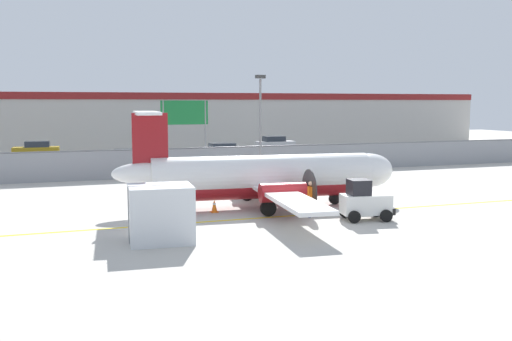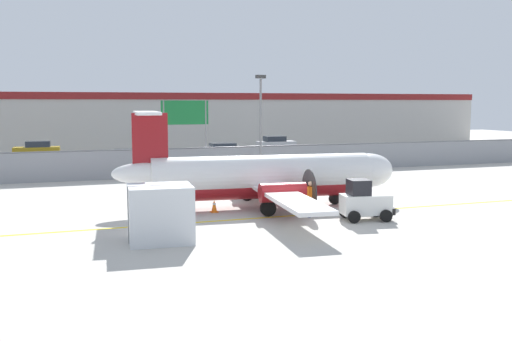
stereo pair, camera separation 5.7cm
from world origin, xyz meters
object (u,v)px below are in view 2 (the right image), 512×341
Objects in this scene: baggage_tug at (365,202)px; cargo_container at (160,214)px; parked_car_0 at (37,149)px; apron_light_pole at (261,117)px; traffic_cone_near_right at (214,206)px; traffic_cone_far_right at (180,232)px; parked_car_2 at (224,152)px; ground_crew_worker at (310,197)px; parked_car_3 at (276,143)px; traffic_cone_near_left at (290,204)px; traffic_cone_far_left at (380,204)px; highway_sign at (185,119)px; commuter_airplane at (267,176)px.

cargo_container is at bearing -164.23° from baggage_tug.
parked_car_0 is 25.53m from apron_light_pole.
traffic_cone_near_right is at bearing -119.40° from apron_light_pole.
traffic_cone_far_right is 0.15× the size of parked_car_2.
apron_light_pole is at bearing 130.28° from ground_crew_worker.
cargo_container is 0.60× the size of parked_car_3.
traffic_cone_far_left is (4.21, -1.48, 0.00)m from traffic_cone_near_left.
traffic_cone_far_right is at bearing -165.47° from traffic_cone_far_left.
highway_sign is (-4.56, 4.16, -0.16)m from apron_light_pole.
traffic_cone_near_right is 35.01m from parked_car_3.
traffic_cone_near_left is 0.12× the size of highway_sign.
apron_light_pole is (-1.41, 13.77, 3.99)m from traffic_cone_far_left.
highway_sign is (-5.97, 17.93, 3.83)m from traffic_cone_far_left.
cargo_container is 1.11m from traffic_cone_far_right.
parked_car_3 is 20.95m from highway_sign.
parked_car_0 and parked_car_2 have the same top height.
ground_crew_worker is 2.66× the size of traffic_cone_near_right.
ground_crew_worker reaches higher than traffic_cone_near_right.
ground_crew_worker is at bearing 19.47° from traffic_cone_far_right.
cargo_container reaches higher than traffic_cone_near_left.
traffic_cone_far_right is at bearing -131.29° from commuter_airplane.
apron_light_pole reaches higher than highway_sign.
traffic_cone_near_right is at bearing 155.60° from baggage_tug.
parked_car_0 reaches higher than traffic_cone_far_left.
ground_crew_worker reaches higher than traffic_cone_near_left.
highway_sign reaches higher than parked_car_2.
commuter_airplane is 15.55m from highway_sign.
traffic_cone_far_right is at bearing -109.27° from parked_car_2.
traffic_cone_near_left is 34.67m from parked_car_0.
parked_car_3 is 0.76× the size of highway_sign.
ground_crew_worker and parked_car_3 have the same top height.
traffic_cone_near_left is 1.00× the size of traffic_cone_far_left.
traffic_cone_near_right is at bearing 59.58° from cargo_container.
cargo_container is 0.35× the size of apron_light_pole.
apron_light_pole is at bearing 60.86° from traffic_cone_far_right.
traffic_cone_near_left is 1.00× the size of traffic_cone_far_right.
ground_crew_worker is at bearing -96.97° from parked_car_2.
cargo_container is 6.21m from traffic_cone_near_right.
parked_car_3 is at bearing 45.47° from parked_car_2.
traffic_cone_far_left is 14.40m from apron_light_pole.
parked_car_2 is at bearing 87.26° from apron_light_pole.
baggage_tug is 38.57m from parked_car_0.
cargo_container is at bearing -148.93° from traffic_cone_near_left.
ground_crew_worker is at bearing -83.75° from highway_sign.
parked_car_2 is (3.11, 25.70, -0.06)m from ground_crew_worker.
traffic_cone_near_left is 7.68m from traffic_cone_far_right.
traffic_cone_near_right is 5.68m from traffic_cone_far_right.
baggage_tug is 15.95m from apron_light_pole.
apron_light_pole is (3.59, 11.15, 2.70)m from commuter_airplane.
traffic_cone_near_left is 13.22m from apron_light_pole.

